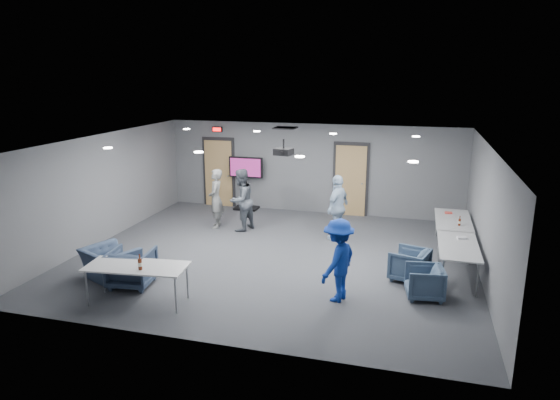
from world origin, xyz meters
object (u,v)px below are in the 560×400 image
(chair_right_c, at_px, (424,282))
(projector, at_px, (284,152))
(person_b, at_px, (241,200))
(chair_right_b, at_px, (409,265))
(chair_front_b, at_px, (110,264))
(table_right_b, at_px, (458,247))
(person_d, at_px, (338,260))
(tv_stand, at_px, (246,180))
(table_front_left, at_px, (137,268))
(bottle_front, at_px, (140,264))
(person_c, at_px, (338,207))
(bottle_right, at_px, (459,222))
(person_a, at_px, (216,199))
(table_right_a, at_px, (453,221))
(chair_front_a, at_px, (132,267))

(chair_right_c, bearing_deg, projector, -127.33)
(person_b, distance_m, chair_right_b, 5.03)
(chair_front_b, xyz_separation_m, table_right_b, (6.91, 1.97, 0.35))
(person_d, relative_size, table_right_b, 0.83)
(table_right_b, distance_m, tv_stand, 7.20)
(projector, bearing_deg, person_d, -42.64)
(person_d, relative_size, tv_stand, 0.96)
(table_front_left, distance_m, bottle_front, 0.27)
(person_b, xyz_separation_m, person_c, (2.62, -0.03, -0.00))
(table_front_left, xyz_separation_m, bottle_right, (5.88, 4.20, 0.13))
(person_d, xyz_separation_m, tv_stand, (-3.79, 5.64, 0.15))
(person_a, xyz_separation_m, table_front_left, (0.41, -4.75, -0.13))
(chair_right_b, bearing_deg, bottle_right, 165.73)
(person_b, bearing_deg, table_right_a, 108.70)
(bottle_front, relative_size, bottle_right, 1.26)
(bottle_front, bearing_deg, chair_right_c, 19.79)
(chair_front_a, xyz_separation_m, tv_stand, (0.29, 6.09, 0.55))
(person_a, height_order, tv_stand, tv_stand)
(chair_right_b, relative_size, bottle_right, 3.14)
(person_c, distance_m, chair_front_a, 5.33)
(person_d, bearing_deg, person_b, -119.40)
(person_a, relative_size, table_right_a, 0.83)
(person_d, bearing_deg, chair_right_c, 127.22)
(person_c, xyz_separation_m, chair_right_b, (1.86, -2.21, -0.51))
(chair_right_b, bearing_deg, chair_front_b, -58.47)
(person_a, relative_size, table_right_b, 0.86)
(projector, bearing_deg, table_right_a, 29.11)
(person_c, xyz_separation_m, chair_right_c, (2.16, -3.00, -0.53))
(table_right_b, xyz_separation_m, projector, (-3.91, 0.66, 1.72))
(table_right_b, bearing_deg, table_front_left, 115.74)
(chair_front_a, distance_m, projector, 4.20)
(chair_front_b, distance_m, table_right_a, 7.93)
(chair_right_b, bearing_deg, projector, -92.57)
(chair_right_c, bearing_deg, table_front_left, -80.60)
(table_right_a, relative_size, table_right_b, 1.04)
(table_front_left, bearing_deg, person_d, 10.96)
(person_c, relative_size, table_right_a, 0.86)
(person_c, height_order, bottle_right, person_c)
(chair_front_b, xyz_separation_m, projector, (3.00, 2.63, 2.07))
(chair_front_a, relative_size, tv_stand, 0.51)
(table_right_b, relative_size, tv_stand, 1.15)
(chair_front_b, bearing_deg, tv_stand, -75.22)
(chair_right_c, relative_size, bottle_front, 2.35)
(table_right_a, bearing_deg, person_a, 89.44)
(person_c, relative_size, table_right_b, 0.89)
(table_front_left, bearing_deg, person_b, 79.35)
(table_right_a, bearing_deg, projector, 107.55)
(chair_front_a, bearing_deg, person_d, 178.58)
(chair_right_c, distance_m, projector, 4.28)
(chair_right_c, bearing_deg, table_right_b, 142.20)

